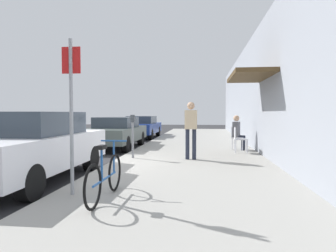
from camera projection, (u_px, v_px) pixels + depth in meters
name	position (u px, v px, depth m)	size (l,w,h in m)	color
ground_plane	(110.00, 166.00, 8.32)	(60.00, 60.00, 0.00)	#2D2D30
sidewalk_slab	(193.00, 156.00, 10.04)	(4.50, 32.00, 0.12)	#9E9B93
building_facade	(267.00, 89.00, 9.65)	(1.40, 32.00, 4.56)	#999EA8
parked_car_0	(33.00, 146.00, 6.46)	(1.80, 4.40, 1.52)	silver
parked_car_1	(116.00, 132.00, 12.64)	(1.80, 4.40, 1.32)	#47514C
parked_car_2	(142.00, 126.00, 17.90)	(1.80, 4.40, 1.31)	navy
parking_meter	(133.00, 133.00, 9.07)	(0.12, 0.10, 1.32)	slate
street_sign	(71.00, 104.00, 4.95)	(0.32, 0.06, 2.60)	gray
bicycle_0	(105.00, 177.00, 4.72)	(0.46, 1.71, 0.90)	black
cafe_chair_0	(239.00, 138.00, 10.32)	(0.45, 0.45, 0.87)	silver
cafe_chair_1	(236.00, 136.00, 11.13)	(0.55, 0.55, 0.87)	silver
seated_patron_1	(238.00, 131.00, 11.10)	(0.51, 0.46, 1.29)	#232838
pedestrian_standing	(191.00, 126.00, 8.79)	(0.36, 0.22, 1.70)	#232838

